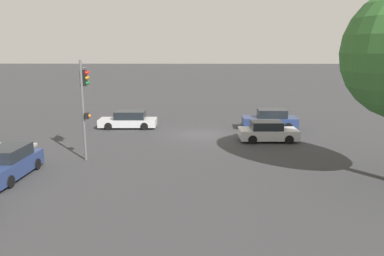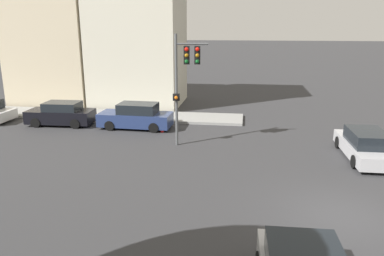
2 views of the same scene
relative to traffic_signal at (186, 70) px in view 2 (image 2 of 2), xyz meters
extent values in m
plane|color=#333335|center=(-6.86, -6.45, -4.01)|extent=(300.00, 300.00, 0.00)
cube|color=beige|center=(10.46, 5.42, 1.10)|extent=(6.18, 6.70, 10.22)
cube|color=beige|center=(10.64, 12.17, 0.58)|extent=(6.54, 6.39, 9.17)
cylinder|color=#515456|center=(-0.02, 0.49, -1.12)|extent=(0.14, 0.14, 5.78)
cylinder|color=#515456|center=(0.08, -0.31, 1.27)|extent=(0.31, 1.61, 0.10)
cube|color=black|center=(0.05, -0.04, 0.72)|extent=(0.34, 0.34, 0.90)
sphere|color=red|center=(-0.14, -0.07, 1.02)|extent=(0.20, 0.20, 0.20)
sphere|color=#99660F|center=(-0.14, -0.07, 0.72)|extent=(0.20, 0.20, 0.20)
sphere|color=#0F511E|center=(-0.14, -0.07, 0.42)|extent=(0.20, 0.20, 0.20)
cube|color=black|center=(0.12, -0.57, 0.72)|extent=(0.34, 0.34, 0.90)
sphere|color=red|center=(-0.07, -0.60, 1.02)|extent=(0.20, 0.20, 0.20)
sphere|color=#99660F|center=(-0.07, -0.60, 0.72)|extent=(0.20, 0.20, 0.20)
sphere|color=#0F511E|center=(-0.07, -0.60, 0.42)|extent=(0.20, 0.20, 0.20)
cube|color=black|center=(-0.20, 0.46, -1.38)|extent=(0.26, 0.38, 0.35)
sphere|color=orange|center=(-0.34, 0.45, -1.38)|extent=(0.18, 0.18, 0.18)
cube|color=#B7B7BC|center=(-0.76, -8.80, -3.54)|extent=(4.71, 1.89, 0.60)
cube|color=black|center=(-0.95, -8.80, -2.92)|extent=(2.46, 1.63, 0.64)
cylinder|color=black|center=(0.67, -7.93, -3.70)|extent=(0.61, 0.23, 0.61)
cylinder|color=black|center=(0.70, -9.61, -3.70)|extent=(0.61, 0.23, 0.61)
cylinder|color=black|center=(-2.23, -7.99, -3.70)|extent=(0.61, 0.23, 0.61)
cube|color=navy|center=(2.97, 3.64, -3.44)|extent=(1.88, 4.51, 0.80)
cube|color=black|center=(2.96, 3.46, -2.75)|extent=(1.61, 2.36, 0.60)
cylinder|color=black|center=(2.20, 5.05, -3.71)|extent=(0.24, 0.61, 0.60)
cylinder|color=black|center=(3.83, 5.00, -3.71)|extent=(0.24, 0.61, 0.60)
cylinder|color=black|center=(2.11, 2.29, -3.71)|extent=(0.24, 0.61, 0.60)
cylinder|color=black|center=(3.74, 2.24, -3.71)|extent=(0.24, 0.61, 0.60)
cube|color=black|center=(3.05, 8.61, -3.44)|extent=(1.84, 4.19, 0.80)
cube|color=black|center=(3.06, 8.44, -2.78)|extent=(1.57, 2.20, 0.52)
cylinder|color=black|center=(2.22, 9.87, -3.70)|extent=(0.24, 0.62, 0.61)
cylinder|color=black|center=(3.81, 9.92, -3.70)|extent=(0.24, 0.62, 0.61)
cylinder|color=black|center=(2.30, 7.30, -3.70)|extent=(0.24, 0.62, 0.61)
cylinder|color=black|center=(3.89, 7.35, -3.70)|extent=(0.24, 0.62, 0.61)
cylinder|color=black|center=(3.92, 12.93, -3.69)|extent=(0.24, 0.64, 0.64)
cylinder|color=red|center=(2.27, 1.81, -3.63)|extent=(0.20, 0.20, 0.75)
sphere|color=red|center=(2.27, 1.81, -3.20)|extent=(0.22, 0.22, 0.22)
camera|label=1|loc=(-6.64, 21.43, 2.32)|focal=35.00mm
camera|label=2|loc=(-18.77, -3.01, 2.18)|focal=35.00mm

